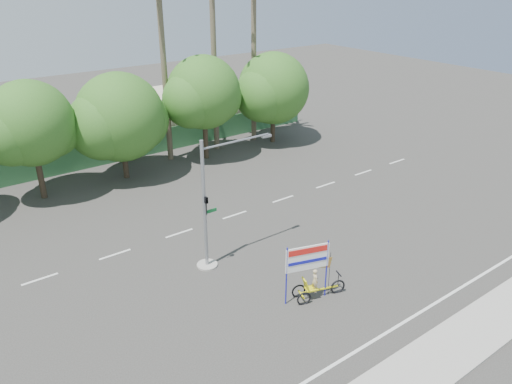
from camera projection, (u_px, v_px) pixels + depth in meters
ground at (292, 285)px, 24.92m from camera, size 120.00×120.00×0.00m
sidewalk_near at (417, 373)px, 19.42m from camera, size 50.00×2.40×0.12m
fence at (120, 149)px, 40.21m from camera, size 38.00×0.08×2.00m
building_right at (180, 112)px, 47.50m from camera, size 14.00×8.00×3.60m
tree_left at (30, 127)px, 32.15m from camera, size 6.66×5.60×8.07m
tree_center at (119, 120)px, 35.64m from camera, size 7.62×6.40×7.85m
tree_right at (203, 95)px, 39.12m from camera, size 6.90×5.80×8.36m
tree_far_right at (273, 91)px, 43.16m from camera, size 7.38×6.20×7.94m
palm_tall at (213, 22)px, 39.16m from camera, size 3.73×3.79×17.45m
palm_mid at (254, 32)px, 41.77m from camera, size 3.73×3.79×15.45m
palm_short at (163, 48)px, 37.38m from camera, size 3.73×3.79×14.45m
traffic_signal at (210, 215)px, 25.43m from camera, size 4.72×1.10×7.00m
trike_billboard at (312, 276)px, 23.38m from camera, size 3.02×1.28×3.10m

